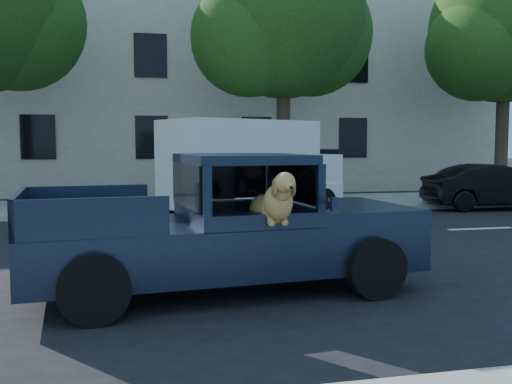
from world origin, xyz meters
TOP-DOWN VIEW (x-y plane):
  - ground at (0.00, 0.00)m, footprint 120.00×120.00m
  - far_sidewalk at (0.00, 9.20)m, footprint 60.00×4.00m
  - lane_stripes at (2.00, 3.40)m, footprint 21.60×0.14m
  - street_tree_mid at (5.03, 9.62)m, footprint 6.00×5.20m
  - street_tree_right at (13.03, 9.62)m, footprint 6.00×5.20m
  - building_main at (3.00, 16.50)m, footprint 26.00×6.00m
  - pickup_truck at (1.23, -0.76)m, footprint 5.25×2.76m
  - mail_truck at (3.21, 6.56)m, footprint 5.13×3.86m
  - parked_sedan at (10.79, 6.82)m, footprint 1.95×4.25m

SIDE VIEW (x-z plane):
  - ground at x=0.00m, z-range 0.00..0.00m
  - lane_stripes at x=2.00m, z-range 0.00..0.01m
  - far_sidewalk at x=0.00m, z-range 0.00..0.15m
  - pickup_truck at x=1.23m, z-range -0.29..1.53m
  - parked_sedan at x=10.79m, z-range 0.00..1.35m
  - mail_truck at x=3.21m, z-range -0.16..2.40m
  - building_main at x=3.00m, z-range 0.00..9.00m
  - street_tree_mid at x=5.03m, z-range 1.41..10.01m
  - street_tree_right at x=13.03m, z-range 1.41..10.01m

